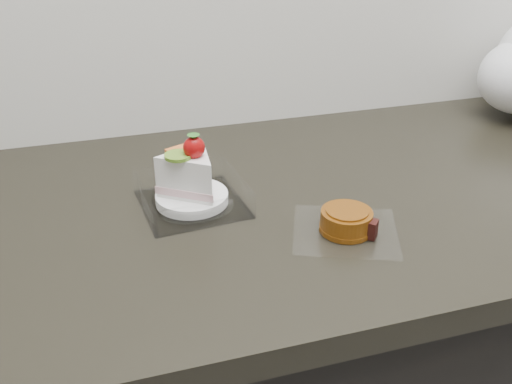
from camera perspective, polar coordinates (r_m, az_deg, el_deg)
counter at (r=1.21m, az=7.99°, el=-18.43°), size 2.04×0.64×0.90m
cake_tray at (r=0.85m, az=-6.49°, el=0.58°), size 0.16×0.16×0.12m
mooncake_wrap at (r=0.80m, az=9.09°, el=-3.07°), size 0.18×0.18×0.03m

